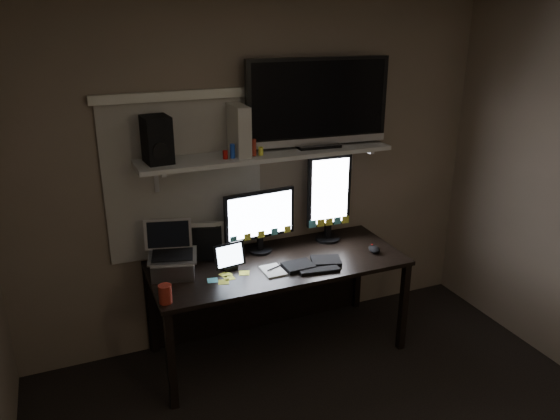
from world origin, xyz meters
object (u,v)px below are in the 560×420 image
desk (272,276)px  keyboard (312,263)px  monitor_portrait (329,198)px  mouse (374,249)px  laptop (172,251)px  cup (165,294)px  monitor_landscape (260,221)px  tablet (229,256)px  speaker (157,140)px  game_console (238,130)px  tv (318,103)px

desk → keyboard: 0.38m
monitor_portrait → mouse: monitor_portrait is taller
monitor_portrait → laptop: 1.25m
keyboard → cup: 1.06m
monitor_landscape → cup: bearing=-153.9°
tablet → laptop: bearing=163.6°
keyboard → speaker: size_ratio=1.42×
cup → game_console: size_ratio=0.35×
monitor_landscape → cup: 0.94m
keyboard → tablet: bearing=172.0°
cup → speaker: bearing=77.8°
speaker → monitor_portrait: bearing=-5.2°
laptop → mouse: bearing=7.4°
tablet → monitor_portrait: bearing=4.6°
monitor_landscape → keyboard: size_ratio=1.28×
keyboard → desk: bearing=134.7°
monitor_landscape → speaker: 0.96m
tv → speaker: (-1.14, 0.00, -0.16)m
keyboard → tv: bearing=70.1°
desk → laptop: bearing=-175.6°
tv → speaker: 1.15m
mouse → speaker: 1.74m
game_console → monitor_portrait: bearing=0.9°
tv → game_console: size_ratio=3.09×
monitor_landscape → tv: 0.94m
desk → tablet: 0.46m
keyboard → mouse: (0.52, 0.03, 0.01)m
tablet → game_console: 0.86m
speaker → desk: bearing=-12.3°
monitor_portrait → laptop: (-1.23, -0.15, -0.17)m
monitor_landscape → mouse: size_ratio=4.49×
tv → monitor_portrait: bearing=4.3°
monitor_landscape → tv: tv is taller
keyboard → tv: (0.19, 0.36, 1.05)m
cup → desk: bearing=24.8°
mouse → cup: cup is taller
tv → mouse: bearing=-41.4°
desk → speaker: (-0.75, 0.09, 1.08)m
game_console → laptop: bearing=-162.7°
desk → tablet: bearing=-163.1°
desk → tv: bearing=13.3°
tablet → game_console: bearing=44.0°
mouse → game_console: (-0.91, 0.34, 0.90)m
game_console → speaker: game_console is taller
monitor_portrait → speaker: 1.37m
mouse → tv: bearing=147.1°
monitor_portrait → game_console: 0.91m
monitor_landscape → monitor_portrait: size_ratio=0.79×
monitor_landscape → tv: size_ratio=0.52×
monitor_portrait → laptop: bearing=-170.3°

